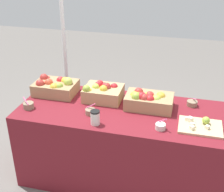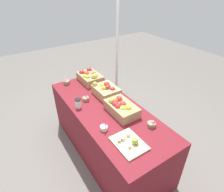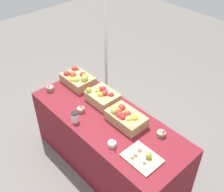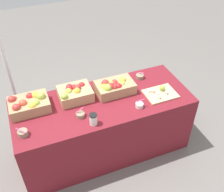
{
  "view_description": "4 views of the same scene",
  "coord_description": "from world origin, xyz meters",
  "views": [
    {
      "loc": [
        0.46,
        -2.29,
        2.06
      ],
      "look_at": [
        -0.12,
        -0.04,
        0.88
      ],
      "focal_mm": 49.26,
      "sensor_mm": 36.0,
      "label": 1
    },
    {
      "loc": [
        1.59,
        -0.95,
        2.09
      ],
      "look_at": [
        0.1,
        0.02,
        0.96
      ],
      "focal_mm": 29.85,
      "sensor_mm": 36.0,
      "label": 2
    },
    {
      "loc": [
        1.66,
        -1.46,
        2.78
      ],
      "look_at": [
        0.01,
        0.06,
        1.02
      ],
      "focal_mm": 44.76,
      "sensor_mm": 36.0,
      "label": 3
    },
    {
      "loc": [
        -0.71,
        -2.03,
        2.58
      ],
      "look_at": [
        0.09,
        -0.04,
        0.82
      ],
      "focal_mm": 42.93,
      "sensor_mm": 36.0,
      "label": 4
    }
  ],
  "objects": [
    {
      "name": "sample_bowl_mid",
      "position": [
        -0.84,
        -0.18,
        0.77
      ],
      "size": [
        0.1,
        0.09,
        0.1
      ],
      "color": "gray",
      "rests_on": "table"
    },
    {
      "name": "ground_plane",
      "position": [
        0.0,
        0.0,
        0.0
      ],
      "size": [
        10.0,
        10.0,
        0.0
      ],
      "primitive_type": "plane",
      "color": "slate"
    },
    {
      "name": "tent_pole",
      "position": [
        -0.87,
        0.75,
        1.06
      ],
      "size": [
        0.04,
        0.04,
        2.12
      ],
      "primitive_type": "cylinder",
      "color": "white",
      "rests_on": "ground_plane"
    },
    {
      "name": "cutting_board_front",
      "position": [
        0.62,
        -0.12,
        0.76
      ],
      "size": [
        0.34,
        0.26,
        0.08
      ],
      "color": "#D1B284",
      "rests_on": "table"
    },
    {
      "name": "apple_crate_left",
      "position": [
        -0.73,
        0.16,
        0.82
      ],
      "size": [
        0.39,
        0.28,
        0.18
      ],
      "color": "tan",
      "rests_on": "table"
    },
    {
      "name": "sample_bowl_far",
      "position": [
        -0.29,
        -0.14,
        0.76
      ],
      "size": [
        0.09,
        0.09,
        0.1
      ],
      "color": "gray",
      "rests_on": "table"
    },
    {
      "name": "coffee_cup",
      "position": [
        -0.2,
        -0.28,
        0.8
      ],
      "size": [
        0.08,
        0.08,
        0.12
      ],
      "color": "silver",
      "rests_on": "table"
    },
    {
      "name": "table",
      "position": [
        0.0,
        0.0,
        0.37
      ],
      "size": [
        1.9,
        0.76,
        0.74
      ],
      "primitive_type": "cube",
      "color": "maroon",
      "rests_on": "ground_plane"
    },
    {
      "name": "apple_crate_right",
      "position": [
        0.17,
        0.09,
        0.82
      ],
      "size": [
        0.41,
        0.26,
        0.17
      ],
      "color": "tan",
      "rests_on": "table"
    },
    {
      "name": "sample_bowl_extra",
      "position": [
        0.55,
        0.23,
        0.76
      ],
      "size": [
        0.09,
        0.09,
        0.09
      ],
      "color": "gray",
      "rests_on": "table"
    },
    {
      "name": "apple_crate_middle",
      "position": [
        -0.26,
        0.15,
        0.81
      ],
      "size": [
        0.34,
        0.28,
        0.17
      ],
      "color": "tan",
      "rests_on": "table"
    },
    {
      "name": "sample_bowl_near",
      "position": [
        0.32,
        -0.23,
        0.76
      ],
      "size": [
        0.09,
        0.09,
        0.11
      ],
      "color": "silver",
      "rests_on": "table"
    }
  ]
}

